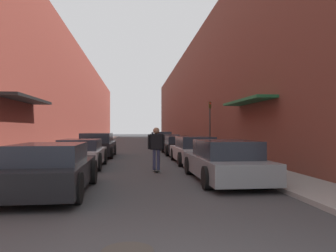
% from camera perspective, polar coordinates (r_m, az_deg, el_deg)
% --- Properties ---
extents(ground, '(142.89, 142.89, 0.00)m').
position_cam_1_polar(ground, '(29.16, -5.33, -3.70)').
color(ground, '#38383A').
extents(curb_strip_left, '(1.80, 64.95, 0.12)m').
position_cam_1_polar(curb_strip_left, '(35.88, -12.46, -3.00)').
color(curb_strip_left, gray).
rests_on(curb_strip_left, ground).
extents(curb_strip_right, '(1.80, 64.95, 0.12)m').
position_cam_1_polar(curb_strip_right, '(35.94, 1.61, -3.00)').
color(curb_strip_right, gray).
rests_on(curb_strip_right, ground).
extents(building_row_left, '(4.90, 64.95, 9.25)m').
position_cam_1_polar(building_row_left, '(36.41, -17.00, 4.24)').
color(building_row_left, brown).
rests_on(building_row_left, ground).
extents(building_row_right, '(4.90, 64.95, 10.23)m').
position_cam_1_polar(building_row_right, '(36.56, 6.14, 4.97)').
color(building_row_right, brown).
rests_on(building_row_right, ground).
extents(parked_car_left_0, '(1.92, 4.35, 1.26)m').
position_cam_1_polar(parked_car_left_0, '(8.83, -19.67, -7.07)').
color(parked_car_left_0, black).
rests_on(parked_car_left_0, ground).
extents(parked_car_left_1, '(1.88, 4.07, 1.20)m').
position_cam_1_polar(parked_car_left_1, '(14.18, -14.88, -4.67)').
color(parked_car_left_1, '#B7B7BC').
rests_on(parked_car_left_1, ground).
extents(parked_car_left_2, '(1.99, 4.69, 1.39)m').
position_cam_1_polar(parked_car_left_2, '(19.52, -12.21, -3.34)').
color(parked_car_left_2, black).
rests_on(parked_car_left_2, ground).
extents(parked_car_right_0, '(1.94, 4.82, 1.27)m').
position_cam_1_polar(parked_car_right_0, '(10.46, 9.74, -6.08)').
color(parked_car_right_0, gray).
rests_on(parked_car_right_0, ground).
extents(parked_car_right_1, '(1.87, 4.54, 1.27)m').
position_cam_1_polar(parked_car_right_1, '(15.64, 4.55, -4.25)').
color(parked_car_right_1, '#B7B7BC').
rests_on(parked_car_right_1, ground).
extents(parked_car_right_2, '(1.85, 4.70, 1.18)m').
position_cam_1_polar(parked_car_right_2, '(20.99, 1.75, -3.37)').
color(parked_car_right_2, black).
rests_on(parked_car_right_2, ground).
extents(parked_car_right_3, '(2.05, 4.51, 1.19)m').
position_cam_1_polar(parked_car_right_3, '(26.46, -0.09, -2.79)').
color(parked_car_right_3, silver).
rests_on(parked_car_right_3, ground).
extents(parked_car_right_4, '(1.98, 4.70, 1.35)m').
position_cam_1_polar(parked_car_right_4, '(31.83, -1.05, -2.26)').
color(parked_car_right_4, gray).
rests_on(parked_car_right_4, ground).
extents(parked_car_right_5, '(1.92, 3.94, 1.27)m').
position_cam_1_polar(parked_car_right_5, '(37.34, -1.72, -2.07)').
color(parked_car_right_5, navy).
rests_on(parked_car_right_5, ground).
extents(skateboarder, '(0.64, 0.78, 1.68)m').
position_cam_1_polar(skateboarder, '(12.46, -2.06, -3.24)').
color(skateboarder, black).
rests_on(skateboarder, ground).
extents(manhole_cover, '(0.70, 0.70, 0.02)m').
position_cam_1_polar(manhole_cover, '(4.67, -7.08, -20.85)').
color(manhole_cover, '#332D28').
rests_on(manhole_cover, ground).
extents(traffic_light, '(0.16, 0.22, 3.32)m').
position_cam_1_polar(traffic_light, '(22.04, 7.31, 0.94)').
color(traffic_light, '#2D2D2D').
rests_on(traffic_light, curb_strip_right).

